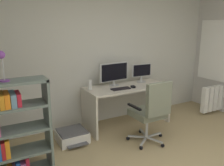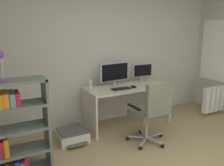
{
  "view_description": "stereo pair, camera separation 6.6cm",
  "coord_description": "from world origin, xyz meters",
  "px_view_note": "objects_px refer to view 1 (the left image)",
  "views": [
    {
      "loc": [
        -1.91,
        -1.35,
        1.81
      ],
      "look_at": [
        -0.18,
        1.78,
        0.93
      ],
      "focal_mm": 36.98,
      "sensor_mm": 36.0,
      "label": 1
    },
    {
      "loc": [
        -1.86,
        -1.38,
        1.81
      ],
      "look_at": [
        -0.18,
        1.78,
        0.93
      ],
      "focal_mm": 36.98,
      "sensor_mm": 36.0,
      "label": 2
    }
  ],
  "objects_px": {
    "desk": "(127,96)",
    "monitor_secondary": "(141,71)",
    "monitor_main": "(114,73)",
    "keyboard": "(121,89)",
    "computer_mouse": "(133,87)",
    "desktop_speaker": "(90,85)",
    "office_chair": "(151,110)",
    "printer": "(72,136)",
    "radiator": "(218,97)",
    "bookshelf": "(10,134)",
    "desk_lamp": "(2,61)"
  },
  "relations": [
    {
      "from": "office_chair",
      "to": "radiator",
      "type": "height_order",
      "value": "office_chair"
    },
    {
      "from": "office_chair",
      "to": "printer",
      "type": "distance_m",
      "value": 1.34
    },
    {
      "from": "radiator",
      "to": "desk_lamp",
      "type": "bearing_deg",
      "value": -176.28
    },
    {
      "from": "office_chair",
      "to": "printer",
      "type": "bearing_deg",
      "value": 147.44
    },
    {
      "from": "desktop_speaker",
      "to": "radiator",
      "type": "relative_size",
      "value": 0.17
    },
    {
      "from": "computer_mouse",
      "to": "bookshelf",
      "type": "relative_size",
      "value": 0.08
    },
    {
      "from": "bookshelf",
      "to": "desk_lamp",
      "type": "distance_m",
      "value": 0.87
    },
    {
      "from": "keyboard",
      "to": "office_chair",
      "type": "relative_size",
      "value": 0.33
    },
    {
      "from": "printer",
      "to": "radiator",
      "type": "xyz_separation_m",
      "value": [
        3.23,
        -0.25,
        0.23
      ]
    },
    {
      "from": "computer_mouse",
      "to": "radiator",
      "type": "distance_m",
      "value": 2.13
    },
    {
      "from": "monitor_main",
      "to": "computer_mouse",
      "type": "distance_m",
      "value": 0.43
    },
    {
      "from": "computer_mouse",
      "to": "desktop_speaker",
      "type": "xyz_separation_m",
      "value": [
        -0.72,
        0.25,
        0.07
      ]
    },
    {
      "from": "computer_mouse",
      "to": "printer",
      "type": "bearing_deg",
      "value": -169.48
    },
    {
      "from": "monitor_main",
      "to": "keyboard",
      "type": "relative_size",
      "value": 1.75
    },
    {
      "from": "computer_mouse",
      "to": "desk_lamp",
      "type": "relative_size",
      "value": 0.29
    },
    {
      "from": "monitor_main",
      "to": "computer_mouse",
      "type": "bearing_deg",
      "value": -53.39
    },
    {
      "from": "monitor_main",
      "to": "computer_mouse",
      "type": "relative_size",
      "value": 5.94
    },
    {
      "from": "keyboard",
      "to": "desktop_speaker",
      "type": "relative_size",
      "value": 2.0
    },
    {
      "from": "keyboard",
      "to": "printer",
      "type": "distance_m",
      "value": 1.13
    },
    {
      "from": "monitor_secondary",
      "to": "printer",
      "type": "height_order",
      "value": "monitor_secondary"
    },
    {
      "from": "keyboard",
      "to": "computer_mouse",
      "type": "distance_m",
      "value": 0.25
    },
    {
      "from": "bookshelf",
      "to": "desk_lamp",
      "type": "relative_size",
      "value": 3.52
    },
    {
      "from": "desktop_speaker",
      "to": "bookshelf",
      "type": "bearing_deg",
      "value": -150.96
    },
    {
      "from": "office_chair",
      "to": "monitor_secondary",
      "type": "bearing_deg",
      "value": 62.67
    },
    {
      "from": "monitor_main",
      "to": "bookshelf",
      "type": "bearing_deg",
      "value": -156.7
    },
    {
      "from": "monitor_secondary",
      "to": "bookshelf",
      "type": "relative_size",
      "value": 0.34
    },
    {
      "from": "desk_lamp",
      "to": "radiator",
      "type": "xyz_separation_m",
      "value": [
        4.16,
        0.27,
        -1.12
      ]
    },
    {
      "from": "desk",
      "to": "desktop_speaker",
      "type": "bearing_deg",
      "value": 171.79
    },
    {
      "from": "monitor_main",
      "to": "keyboard",
      "type": "distance_m",
      "value": 0.37
    },
    {
      "from": "desk_lamp",
      "to": "keyboard",
      "type": "bearing_deg",
      "value": 15.75
    },
    {
      "from": "monitor_secondary",
      "to": "keyboard",
      "type": "distance_m",
      "value": 0.73
    },
    {
      "from": "bookshelf",
      "to": "desk_lamp",
      "type": "bearing_deg",
      "value": 177.45
    },
    {
      "from": "desktop_speaker",
      "to": "computer_mouse",
      "type": "bearing_deg",
      "value": -18.99
    },
    {
      "from": "monitor_secondary",
      "to": "printer",
      "type": "distance_m",
      "value": 1.8
    },
    {
      "from": "keyboard",
      "to": "monitor_secondary",
      "type": "bearing_deg",
      "value": 25.98
    },
    {
      "from": "keyboard",
      "to": "office_chair",
      "type": "bearing_deg",
      "value": -75.51
    },
    {
      "from": "printer",
      "to": "radiator",
      "type": "height_order",
      "value": "radiator"
    },
    {
      "from": "keyboard",
      "to": "monitor_main",
      "type": "bearing_deg",
      "value": 87.13
    },
    {
      "from": "office_chair",
      "to": "bookshelf",
      "type": "relative_size",
      "value": 0.85
    },
    {
      "from": "desk",
      "to": "monitor_secondary",
      "type": "distance_m",
      "value": 0.6
    },
    {
      "from": "keyboard",
      "to": "radiator",
      "type": "bearing_deg",
      "value": -4.0
    },
    {
      "from": "monitor_main",
      "to": "computer_mouse",
      "type": "xyz_separation_m",
      "value": [
        0.22,
        -0.3,
        -0.23
      ]
    },
    {
      "from": "computer_mouse",
      "to": "printer",
      "type": "xyz_separation_m",
      "value": [
        -1.16,
        0.02,
        -0.68
      ]
    },
    {
      "from": "monitor_secondary",
      "to": "bookshelf",
      "type": "distance_m",
      "value": 2.63
    },
    {
      "from": "keyboard",
      "to": "bookshelf",
      "type": "bearing_deg",
      "value": -162.06
    },
    {
      "from": "desktop_speaker",
      "to": "office_chair",
      "type": "height_order",
      "value": "office_chair"
    },
    {
      "from": "monitor_secondary",
      "to": "desktop_speaker",
      "type": "xyz_separation_m",
      "value": [
        -1.12,
        -0.05,
        -0.12
      ]
    },
    {
      "from": "monitor_main",
      "to": "monitor_secondary",
      "type": "relative_size",
      "value": 1.43
    },
    {
      "from": "desktop_speaker",
      "to": "bookshelf",
      "type": "relative_size",
      "value": 0.14
    },
    {
      "from": "monitor_main",
      "to": "office_chair",
      "type": "xyz_separation_m",
      "value": [
        0.12,
        -0.95,
        -0.43
      ]
    }
  ]
}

